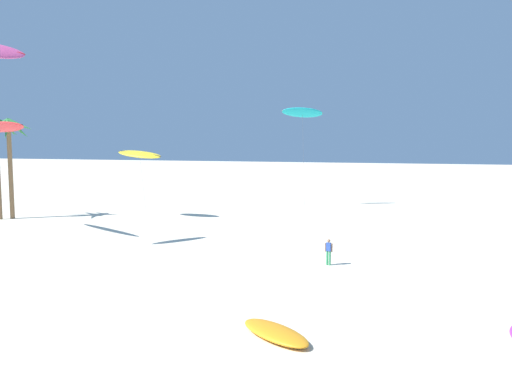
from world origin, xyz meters
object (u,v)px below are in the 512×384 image
flying_kite_1 (0,127)px  grounded_kite_0 (275,332)px  palm_tree_0 (9,139)px  person_near_left (329,251)px  flying_kite_0 (140,154)px  flying_kite_6 (302,112)px

flying_kite_1 → grounded_kite_0: size_ratio=2.97×
palm_tree_0 → person_near_left: bearing=-20.8°
flying_kite_0 → flying_kite_6: 19.07m
palm_tree_0 → grounded_kite_0: (31.37, -25.26, -7.53)m
flying_kite_0 → grounded_kite_0: size_ratio=1.77×
person_near_left → flying_kite_6: bearing=102.3°
palm_tree_0 → grounded_kite_0: 40.97m
flying_kite_6 → grounded_kite_0: size_ratio=2.91×
flying_kite_0 → flying_kite_6: size_ratio=0.61×
flying_kite_0 → person_near_left: (20.01, -15.31, -5.33)m
flying_kite_1 → flying_kite_6: (20.68, 23.42, 1.79)m
flying_kite_6 → flying_kite_0: bearing=-139.0°
flying_kite_6 → flying_kite_1: bearing=-131.4°
grounded_kite_0 → flying_kite_6: bearing=97.4°
palm_tree_0 → flying_kite_1: size_ratio=0.84×
flying_kite_1 → grounded_kite_0: (25.92, -17.13, -8.59)m
grounded_kite_0 → person_near_left: 13.10m
flying_kite_0 → person_near_left: 25.75m
flying_kite_6 → person_near_left: 29.76m
flying_kite_1 → flying_kite_6: bearing=48.6°
flying_kite_1 → person_near_left: flying_kite_1 is taller
flying_kite_0 → flying_kite_6: (14.00, 12.19, 4.33)m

